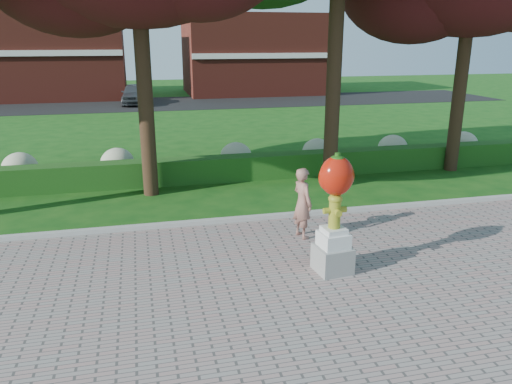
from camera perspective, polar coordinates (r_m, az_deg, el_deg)
ground at (r=10.03m, az=1.02°, el=-9.45°), size 100.00×100.00×0.00m
curb at (r=12.69m, az=-2.34°, el=-3.23°), size 40.00×0.18×0.15m
lawn_hedge at (r=16.36m, az=-5.06°, el=2.61°), size 24.00×0.70×0.80m
hydrangea_row at (r=17.37m, az=-3.69°, el=4.01°), size 20.10×1.10×0.99m
street at (r=37.02m, az=-9.94°, el=9.96°), size 50.00×8.00×0.02m
building_left at (r=43.39m, az=-24.46°, el=14.38°), size 14.00×8.00×7.00m
building_right at (r=43.91m, az=0.14°, el=15.47°), size 12.00×8.00×6.40m
hydrant_sculpture at (r=9.73m, az=9.00°, el=-2.11°), size 0.72×0.72×2.41m
woman at (r=11.51m, az=5.33°, el=-1.25°), size 0.55×0.69×1.66m
parked_car at (r=36.92m, az=-13.73°, el=10.86°), size 1.91×4.33×1.45m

